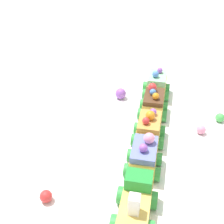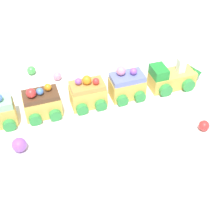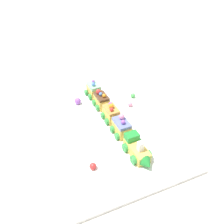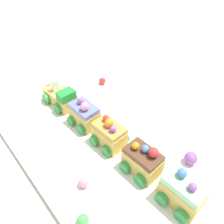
{
  "view_description": "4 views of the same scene",
  "coord_description": "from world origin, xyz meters",
  "px_view_note": "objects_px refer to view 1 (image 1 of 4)",
  "views": [
    {
      "loc": [
        0.48,
        0.09,
        0.42
      ],
      "look_at": [
        -0.03,
        -0.04,
        0.07
      ],
      "focal_mm": 50.0,
      "sensor_mm": 36.0,
      "label": 1
    },
    {
      "loc": [
        -0.13,
        -0.47,
        0.45
      ],
      "look_at": [
        0.01,
        -0.03,
        0.04
      ],
      "focal_mm": 50.0,
      "sensor_mm": 36.0,
      "label": 2
    },
    {
      "loc": [
        0.58,
        -0.21,
        0.55
      ],
      "look_at": [
        -0.02,
        0.04,
        0.06
      ],
      "focal_mm": 35.0,
      "sensor_mm": 36.0,
      "label": 3
    },
    {
      "loc": [
        -0.28,
        0.25,
        0.39
      ],
      "look_at": [
        0.03,
        -0.02,
        0.04
      ],
      "focal_mm": 35.0,
      "sensor_mm": 36.0,
      "label": 4
    }
  ],
  "objects_px": {
    "cake_train_locomotive": "(134,212)",
    "cake_car_chocolate": "(153,105)",
    "gumball_green": "(220,118)",
    "cake_car_mint": "(157,86)",
    "gumball_purple": "(121,94)",
    "gumball_pink": "(201,130)",
    "cake_car_caramel": "(149,130)",
    "gumball_red": "(46,196)",
    "cake_car_blueberry": "(144,158)"
  },
  "relations": [
    {
      "from": "cake_car_caramel",
      "to": "gumball_red",
      "type": "relative_size",
      "value": 3.51
    },
    {
      "from": "cake_car_blueberry",
      "to": "gumball_pink",
      "type": "xyz_separation_m",
      "value": [
        -0.14,
        0.1,
        -0.02
      ]
    },
    {
      "from": "cake_car_chocolate",
      "to": "gumball_red",
      "type": "bearing_deg",
      "value": -27.02
    },
    {
      "from": "cake_car_chocolate",
      "to": "gumball_green",
      "type": "distance_m",
      "value": 0.15
    },
    {
      "from": "cake_train_locomotive",
      "to": "cake_car_blueberry",
      "type": "xyz_separation_m",
      "value": [
        -0.12,
        -0.0,
        0.01
      ]
    },
    {
      "from": "gumball_green",
      "to": "cake_car_blueberry",
      "type": "bearing_deg",
      "value": -36.56
    },
    {
      "from": "cake_train_locomotive",
      "to": "cake_car_mint",
      "type": "bearing_deg",
      "value": -179.99
    },
    {
      "from": "cake_car_blueberry",
      "to": "cake_car_mint",
      "type": "bearing_deg",
      "value": -179.95
    },
    {
      "from": "cake_car_blueberry",
      "to": "cake_car_caramel",
      "type": "relative_size",
      "value": 1.01
    },
    {
      "from": "gumball_red",
      "to": "gumball_purple",
      "type": "bearing_deg",
      "value": 172.07
    },
    {
      "from": "gumball_pink",
      "to": "gumball_green",
      "type": "relative_size",
      "value": 0.98
    },
    {
      "from": "cake_car_blueberry",
      "to": "cake_car_mint",
      "type": "distance_m",
      "value": 0.27
    },
    {
      "from": "gumball_pink",
      "to": "gumball_purple",
      "type": "distance_m",
      "value": 0.22
    },
    {
      "from": "cake_car_caramel",
      "to": "gumball_pink",
      "type": "distance_m",
      "value": 0.12
    },
    {
      "from": "cake_train_locomotive",
      "to": "gumball_purple",
      "type": "bearing_deg",
      "value": -166.45
    },
    {
      "from": "gumball_green",
      "to": "gumball_purple",
      "type": "bearing_deg",
      "value": -100.68
    },
    {
      "from": "gumball_red",
      "to": "gumball_purple",
      "type": "relative_size",
      "value": 0.77
    },
    {
      "from": "gumball_pink",
      "to": "gumball_red",
      "type": "bearing_deg",
      "value": -44.82
    },
    {
      "from": "cake_train_locomotive",
      "to": "gumball_red",
      "type": "height_order",
      "value": "cake_train_locomotive"
    },
    {
      "from": "cake_train_locomotive",
      "to": "gumball_pink",
      "type": "xyz_separation_m",
      "value": [
        -0.25,
        0.1,
        -0.01
      ]
    },
    {
      "from": "cake_train_locomotive",
      "to": "cake_car_mint",
      "type": "xyz_separation_m",
      "value": [
        -0.39,
        -0.01,
        0.01
      ]
    },
    {
      "from": "gumball_red",
      "to": "gumball_green",
      "type": "bearing_deg",
      "value": 136.6
    },
    {
      "from": "cake_train_locomotive",
      "to": "gumball_green",
      "type": "bearing_deg",
      "value": 153.68
    },
    {
      "from": "cake_car_chocolate",
      "to": "gumball_purple",
      "type": "relative_size",
      "value": 2.72
    },
    {
      "from": "cake_car_caramel",
      "to": "gumball_red",
      "type": "height_order",
      "value": "cake_car_caramel"
    },
    {
      "from": "cake_car_blueberry",
      "to": "cake_car_chocolate",
      "type": "height_order",
      "value": "cake_car_blueberry"
    },
    {
      "from": "gumball_purple",
      "to": "cake_car_mint",
      "type": "bearing_deg",
      "value": 112.82
    },
    {
      "from": "cake_train_locomotive",
      "to": "gumball_red",
      "type": "relative_size",
      "value": 6.13
    },
    {
      "from": "cake_car_mint",
      "to": "gumball_purple",
      "type": "relative_size",
      "value": 2.72
    },
    {
      "from": "cake_train_locomotive",
      "to": "cake_car_chocolate",
      "type": "bearing_deg",
      "value": -179.96
    },
    {
      "from": "cake_train_locomotive",
      "to": "cake_car_caramel",
      "type": "distance_m",
      "value": 0.21
    },
    {
      "from": "cake_car_blueberry",
      "to": "gumball_green",
      "type": "bearing_deg",
      "value": 141.31
    },
    {
      "from": "gumball_purple",
      "to": "cake_car_chocolate",
      "type": "bearing_deg",
      "value": 58.51
    },
    {
      "from": "cake_car_caramel",
      "to": "gumball_green",
      "type": "bearing_deg",
      "value": 123.53
    },
    {
      "from": "gumball_pink",
      "to": "gumball_red",
      "type": "relative_size",
      "value": 0.94
    },
    {
      "from": "cake_car_mint",
      "to": "cake_train_locomotive",
      "type": "bearing_deg",
      "value": 0.01
    },
    {
      "from": "gumball_pink",
      "to": "gumball_purple",
      "type": "bearing_deg",
      "value": -116.96
    },
    {
      "from": "gumball_green",
      "to": "cake_train_locomotive",
      "type": "bearing_deg",
      "value": -24.18
    },
    {
      "from": "cake_car_blueberry",
      "to": "cake_car_caramel",
      "type": "bearing_deg",
      "value": -179.86
    },
    {
      "from": "cake_car_caramel",
      "to": "gumball_green",
      "type": "height_order",
      "value": "cake_car_caramel"
    },
    {
      "from": "cake_car_mint",
      "to": "cake_car_caramel",
      "type": "bearing_deg",
      "value": 0.01
    },
    {
      "from": "cake_train_locomotive",
      "to": "gumball_pink",
      "type": "relative_size",
      "value": 6.5
    },
    {
      "from": "cake_car_blueberry",
      "to": "gumball_red",
      "type": "height_order",
      "value": "cake_car_blueberry"
    },
    {
      "from": "cake_train_locomotive",
      "to": "cake_car_caramel",
      "type": "relative_size",
      "value": 1.75
    },
    {
      "from": "gumball_purple",
      "to": "gumball_red",
      "type": "bearing_deg",
      "value": -7.93
    },
    {
      "from": "cake_car_blueberry",
      "to": "gumball_red",
      "type": "relative_size",
      "value": 3.54
    },
    {
      "from": "cake_car_caramel",
      "to": "gumball_red",
      "type": "xyz_separation_m",
      "value": [
        0.2,
        -0.14,
        -0.02
      ]
    },
    {
      "from": "cake_car_caramel",
      "to": "gumball_green",
      "type": "relative_size",
      "value": 3.64
    },
    {
      "from": "cake_train_locomotive",
      "to": "gumball_green",
      "type": "xyz_separation_m",
      "value": [
        -0.31,
        0.14,
        -0.01
      ]
    },
    {
      "from": "cake_car_caramel",
      "to": "gumball_red",
      "type": "bearing_deg",
      "value": -37.43
    }
  ]
}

